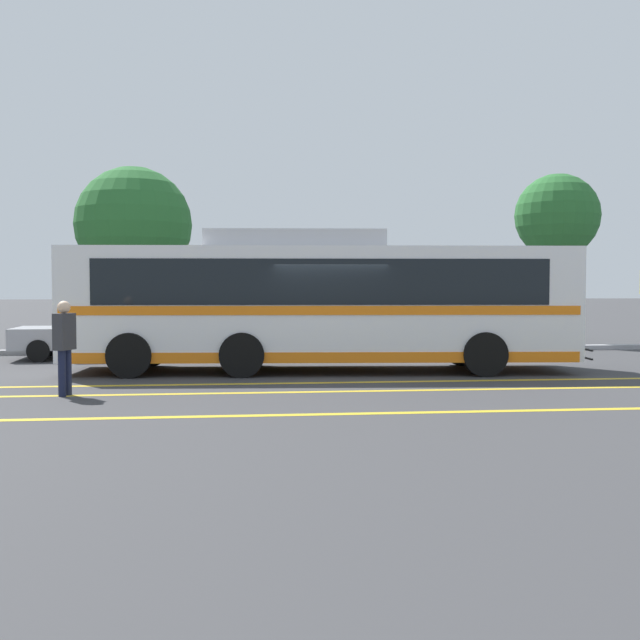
% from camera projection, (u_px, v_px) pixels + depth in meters
% --- Properties ---
extents(ground_plane, '(220.00, 220.00, 0.00)m').
position_uv_depth(ground_plane, '(326.00, 372.00, 17.51)').
color(ground_plane, '#38383A').
extents(lane_strip_0, '(31.77, 0.20, 0.01)m').
position_uv_depth(lane_strip_0, '(331.00, 383.00, 15.63)').
color(lane_strip_0, gold).
rests_on(lane_strip_0, ground_plane).
extents(lane_strip_1, '(31.77, 0.20, 0.01)m').
position_uv_depth(lane_strip_1, '(340.00, 391.00, 14.30)').
color(lane_strip_1, gold).
rests_on(lane_strip_1, ground_plane).
extents(lane_strip_2, '(31.77, 0.20, 0.01)m').
position_uv_depth(lane_strip_2, '(361.00, 414.00, 11.80)').
color(lane_strip_2, gold).
rests_on(lane_strip_2, ground_plane).
extents(curb_strip, '(39.77, 0.36, 0.15)m').
position_uv_depth(curb_strip, '(302.00, 350.00, 22.92)').
color(curb_strip, '#99999E').
rests_on(curb_strip, ground_plane).
extents(transit_bus, '(12.23, 3.47, 3.31)m').
position_uv_depth(transit_bus, '(319.00, 301.00, 17.74)').
color(transit_bus, white).
rests_on(transit_bus, ground_plane).
extents(parked_car_1, '(4.37, 2.16, 1.38)m').
position_uv_depth(parked_car_1, '(96.00, 333.00, 21.01)').
color(parked_car_1, '#9E9EA3').
rests_on(parked_car_1, ground_plane).
extents(parked_car_2, '(4.88, 2.17, 1.39)m').
position_uv_depth(parked_car_2, '(300.00, 332.00, 21.62)').
color(parked_car_2, '#335B33').
rests_on(parked_car_2, ground_plane).
extents(pedestrian_0, '(0.37, 0.47, 1.75)m').
position_uv_depth(pedestrian_0, '(64.00, 342.00, 13.71)').
color(pedestrian_0, '#191E38').
rests_on(pedestrian_0, ground_plane).
extents(tree_0, '(4.04, 4.04, 6.20)m').
position_uv_depth(tree_0, '(134.00, 225.00, 26.13)').
color(tree_0, '#513823').
rests_on(tree_0, ground_plane).
extents(tree_1, '(2.99, 2.99, 6.04)m').
position_uv_depth(tree_1, '(557.00, 217.00, 26.66)').
color(tree_1, '#513823').
rests_on(tree_1, ground_plane).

